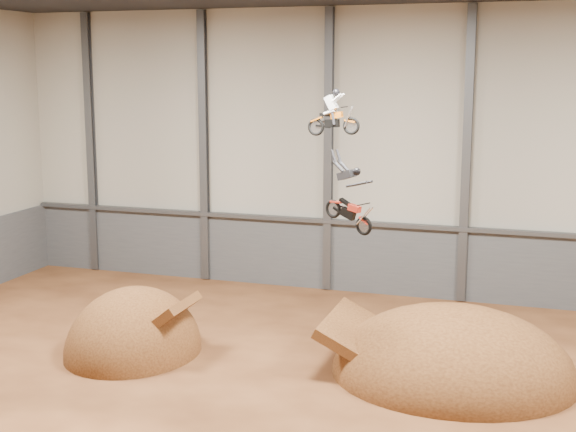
% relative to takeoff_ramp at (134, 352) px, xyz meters
% --- Properties ---
extents(floor, '(40.00, 40.00, 0.00)m').
position_rel_takeoff_ramp_xyz_m(floor, '(8.23, -3.64, 0.00)').
color(floor, '#492613').
rests_on(floor, ground).
extents(back_wall, '(40.00, 0.10, 14.00)m').
position_rel_takeoff_ramp_xyz_m(back_wall, '(8.23, 11.36, 7.00)').
color(back_wall, '#AAA596').
rests_on(back_wall, ground).
extents(lower_band_back, '(39.80, 0.18, 3.50)m').
position_rel_takeoff_ramp_xyz_m(lower_band_back, '(8.23, 11.26, 1.75)').
color(lower_band_back, '#4A4D51').
rests_on(lower_band_back, ground).
extents(steel_rail, '(39.80, 0.35, 0.20)m').
position_rel_takeoff_ramp_xyz_m(steel_rail, '(8.23, 11.11, 3.55)').
color(steel_rail, '#47494F').
rests_on(steel_rail, lower_band_back).
extents(steel_column_0, '(0.40, 0.36, 13.90)m').
position_rel_takeoff_ramp_xyz_m(steel_column_0, '(-8.44, 11.16, 7.00)').
color(steel_column_0, '#47494F').
rests_on(steel_column_0, ground).
extents(steel_column_1, '(0.40, 0.36, 13.90)m').
position_rel_takeoff_ramp_xyz_m(steel_column_1, '(-1.77, 11.16, 7.00)').
color(steel_column_1, '#47494F').
rests_on(steel_column_1, ground).
extents(steel_column_2, '(0.40, 0.36, 13.90)m').
position_rel_takeoff_ramp_xyz_m(steel_column_2, '(4.89, 11.16, 7.00)').
color(steel_column_2, '#47494F').
rests_on(steel_column_2, ground).
extents(steel_column_3, '(0.40, 0.36, 13.90)m').
position_rel_takeoff_ramp_xyz_m(steel_column_3, '(11.56, 11.16, 7.00)').
color(steel_column_3, '#47494F').
rests_on(steel_column_3, ground).
extents(takeoff_ramp, '(5.19, 5.98, 5.19)m').
position_rel_takeoff_ramp_xyz_m(takeoff_ramp, '(0.00, 0.00, 0.00)').
color(takeoff_ramp, '#432410').
rests_on(takeoff_ramp, ground).
extents(landing_ramp, '(8.84, 7.82, 5.10)m').
position_rel_takeoff_ramp_xyz_m(landing_ramp, '(12.28, 1.34, 0.00)').
color(landing_ramp, '#432410').
rests_on(landing_ramp, ground).
extents(fmx_rider_a, '(2.12, 0.98, 1.88)m').
position_rel_takeoff_ramp_xyz_m(fmx_rider_a, '(7.87, 0.79, 9.59)').
color(fmx_rider_a, '#C25F11').
extents(fmx_rider_b, '(3.25, 2.05, 2.98)m').
position_rel_takeoff_ramp_xyz_m(fmx_rider_b, '(8.78, -0.96, 6.96)').
color(fmx_rider_b, red).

